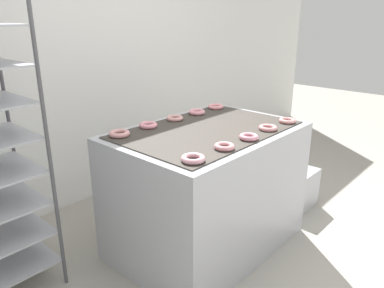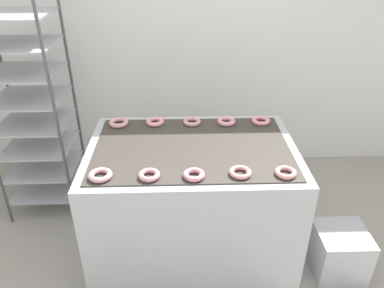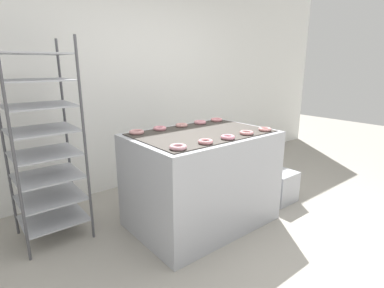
% 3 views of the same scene
% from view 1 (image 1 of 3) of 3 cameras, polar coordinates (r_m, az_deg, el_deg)
% --- Properties ---
extents(ground_plane, '(14.00, 14.00, 0.00)m').
position_cam_1_polar(ground_plane, '(2.77, 14.47, -20.05)').
color(ground_plane, '#9E998E').
extents(wall_back, '(8.00, 0.05, 2.80)m').
position_cam_1_polar(wall_back, '(3.62, -15.32, 13.44)').
color(wall_back, white).
rests_on(wall_back, ground_plane).
extents(fryer_machine, '(1.37, 0.95, 0.95)m').
position_cam_1_polar(fryer_machine, '(2.84, 2.27, -6.90)').
color(fryer_machine, '#A8AAB2').
rests_on(fryer_machine, ground_plane).
extents(glaze_bin, '(0.35, 0.34, 0.36)m').
position_cam_1_polar(glaze_bin, '(3.67, 15.27, -6.38)').
color(glaze_bin, '#A8AAB2').
rests_on(glaze_bin, ground_plane).
extents(donut_near_leftmost, '(0.14, 0.14, 0.03)m').
position_cam_1_polar(donut_near_leftmost, '(2.07, 0.17, -2.24)').
color(donut_near_leftmost, '#D0949E').
rests_on(donut_near_leftmost, fryer_machine).
extents(donut_near_left, '(0.13, 0.13, 0.03)m').
position_cam_1_polar(donut_near_left, '(2.27, 4.95, -0.38)').
color(donut_near_left, '#D1888D').
rests_on(donut_near_left, fryer_machine).
extents(donut_near_center, '(0.13, 0.13, 0.03)m').
position_cam_1_polar(donut_near_center, '(2.46, 8.62, 1.07)').
color(donut_near_center, '#D28494').
rests_on(donut_near_center, fryer_machine).
extents(donut_near_right, '(0.13, 0.13, 0.03)m').
position_cam_1_polar(donut_near_right, '(2.69, 11.50, 2.43)').
color(donut_near_right, '#D58D8F').
rests_on(donut_near_right, fryer_machine).
extents(donut_near_rightmost, '(0.13, 0.13, 0.03)m').
position_cam_1_polar(donut_near_rightmost, '(2.91, 14.32, 3.47)').
color(donut_near_rightmost, '#D48C8A').
rests_on(donut_near_rightmost, fryer_machine).
extents(donut_far_leftmost, '(0.14, 0.14, 0.03)m').
position_cam_1_polar(donut_far_leftmost, '(2.55, -11.00, 1.58)').
color(donut_far_leftmost, '#D39292').
rests_on(donut_far_leftmost, fryer_machine).
extents(donut_far_left, '(0.13, 0.13, 0.03)m').
position_cam_1_polar(donut_far_left, '(2.71, -6.68, 2.87)').
color(donut_far_left, pink).
rests_on(donut_far_left, fryer_machine).
extents(donut_far_center, '(0.13, 0.13, 0.03)m').
position_cam_1_polar(donut_far_center, '(2.89, -2.63, 3.97)').
color(donut_far_center, '#D29490').
rests_on(donut_far_center, fryer_machine).
extents(donut_far_right, '(0.13, 0.13, 0.03)m').
position_cam_1_polar(donut_far_right, '(3.06, 0.75, 4.90)').
color(donut_far_right, pink).
rests_on(donut_far_right, fryer_machine).
extents(donut_far_rightmost, '(0.13, 0.13, 0.03)m').
position_cam_1_polar(donut_far_rightmost, '(3.25, 3.65, 5.71)').
color(donut_far_rightmost, pink).
rests_on(donut_far_rightmost, fryer_machine).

